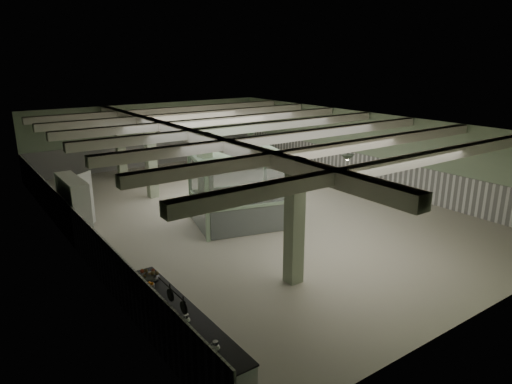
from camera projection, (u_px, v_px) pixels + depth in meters
floor at (248, 210)px, 19.12m from camera, size 20.00×20.00×0.00m
ceiling at (247, 124)px, 18.09m from camera, size 14.00×20.00×0.02m
wall_back at (151, 135)px, 26.44m from camera, size 14.00×0.02×3.60m
wall_front at (484, 249)px, 10.77m from camera, size 14.00×0.02×3.60m
wall_left at (68, 197)px, 14.74m from camera, size 0.02×20.00×3.60m
wall_right at (365, 149)px, 22.47m from camera, size 0.02×20.00×3.60m
wainscot_left at (73, 227)px, 15.06m from camera, size 0.05×19.90×1.50m
wainscot_right at (363, 169)px, 22.76m from camera, size 0.05×19.90×1.50m
wainscot_back at (152, 153)px, 26.72m from camera, size 13.90×0.05×1.50m
girder at (191, 135)px, 16.78m from camera, size 0.45×19.90×0.40m
beam_a at (403, 163)px, 12.27m from camera, size 13.90×0.35×0.32m
beam_b at (337, 148)px, 14.23m from camera, size 13.90×0.35×0.32m
beam_c at (287, 137)px, 16.18m from camera, size 13.90×0.35×0.32m
beam_d at (247, 128)px, 18.14m from camera, size 13.90×0.35×0.32m
beam_e at (215, 121)px, 20.10m from camera, size 13.90×0.35×0.32m
beam_f at (189, 116)px, 22.06m from camera, size 13.90×0.35×0.32m
beam_g at (167, 111)px, 24.02m from camera, size 13.90×0.35×0.32m
column_a at (294, 222)px, 12.53m from camera, size 0.42×0.42×3.60m
column_b at (206, 183)px, 16.44m from camera, size 0.42×0.42×3.60m
column_c at (151, 158)px, 20.36m from camera, size 0.42×0.42×3.60m
column_d at (120, 145)px, 23.49m from camera, size 0.42×0.42×3.60m
hook_rail at (171, 289)px, 8.81m from camera, size 0.02×1.20×0.02m
pendant_front at (347, 158)px, 14.61m from camera, size 0.44×0.44×0.22m
pendant_mid at (250, 135)px, 18.92m from camera, size 0.44×0.44×0.22m
pendant_back at (194, 121)px, 22.83m from camera, size 0.44×0.44×0.22m
prep_counter at (179, 330)px, 9.90m from camera, size 0.84×4.82×0.91m
pitcher_near at (186, 320)px, 9.25m from camera, size 0.20×0.23×0.26m
pitcher_far at (216, 348)px, 8.37m from camera, size 0.20×0.23×0.27m
veg_colander at (150, 275)px, 11.20m from camera, size 0.65×0.65×0.23m
orange_bowl at (150, 286)px, 10.82m from camera, size 0.28×0.28×0.08m
skillet_near at (184, 308)px, 8.58m from camera, size 0.03×0.26×0.26m
skillet_far at (170, 295)px, 9.04m from camera, size 0.03×0.26×0.26m
walkin_cooler at (75, 208)px, 15.95m from camera, size 1.10×2.34×2.14m
guard_booth at (239, 177)px, 17.01m from camera, size 4.02×3.65×2.74m
filing_cabinet at (274, 198)px, 18.33m from camera, size 0.60×0.74×1.41m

